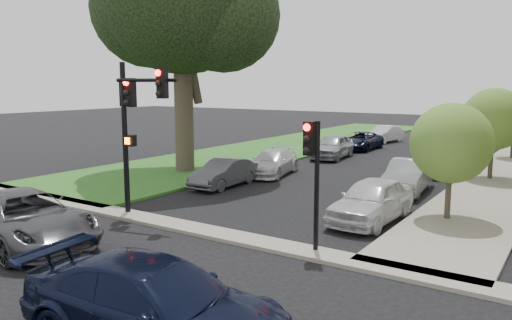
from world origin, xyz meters
The scene contains 19 objects.
ground centered at (0.00, 0.00, 0.00)m, with size 140.00×140.00×0.00m, color black.
grass_strip centered at (-9.00, 24.00, 0.06)m, with size 8.00×44.00×0.12m, color #1E5B17.
sidewalk_cross centered at (0.00, 2.00, 0.06)m, with size 60.00×1.00×0.12m, color gray.
small_tree_a centered at (6.20, 7.73, 2.76)m, with size 2.76×2.76×4.14m.
small_tree_b centered at (6.20, 16.74, 3.05)m, with size 3.06×3.06×4.59m.
traffic_signal_main centered at (-3.37, 2.24, 3.81)m, with size 2.70×0.79×5.52m.
traffic_signal_secondary centered at (3.76, 2.19, 2.62)m, with size 0.48×0.39×3.76m.
car_cross_near centered at (-3.77, -1.91, 0.80)m, with size 2.64×5.72×1.59m, color #3F4247.
car_cross_far centered at (3.74, -3.94, 0.79)m, with size 2.22×5.45×1.58m, color black.
car_parked_0 centered at (3.99, 6.26, 0.76)m, with size 1.80×4.47×1.52m, color silver.
car_parked_1 centered at (3.59, 11.74, 0.72)m, with size 1.52×4.36×1.44m, color #999BA0.
car_parked_2 centered at (3.88, 17.57, 0.71)m, with size 2.37×5.14×1.43m, color #3F4247.
car_parked_3 centered at (3.74, 24.46, 0.78)m, with size 1.85×4.60×1.57m, color #3F4247.
car_parked_4 centered at (3.47, 30.30, 0.70)m, with size 1.97×4.84×1.41m, color #999BA0.
car_parked_5 centered at (-3.92, 8.21, 0.65)m, with size 1.37×3.94×1.30m, color #3F4247.
car_parked_6 centered at (-3.67, 12.09, 0.66)m, with size 1.84×4.53×1.31m, color silver.
car_parked_7 centered at (-3.55, 19.27, 0.78)m, with size 1.84×4.57×1.56m, color #999BA0.
car_parked_8 centered at (-3.69, 24.42, 0.65)m, with size 2.16×4.67×1.30m, color black.
car_parked_9 centered at (-3.79, 29.91, 0.68)m, with size 1.44×4.14×1.37m, color silver.
Camera 1 is at (9.99, -10.06, 4.75)m, focal length 35.00 mm.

